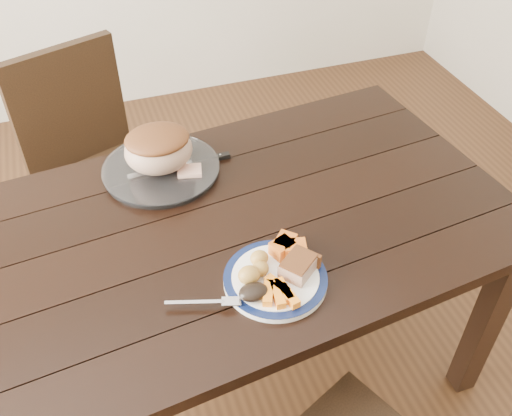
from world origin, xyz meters
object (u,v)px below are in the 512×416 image
object	(u,v)px
pork_slice	(298,267)
carving_knife	(199,162)
fork	(209,302)
chair_far	(92,159)
serving_platter	(161,170)
dining_table	(227,247)
dinner_plate	(275,279)
roast_joint	(159,150)

from	to	relation	value
pork_slice	carving_knife	size ratio (longest dim) A/B	0.26
pork_slice	fork	xyz separation A→B (m)	(-0.23, -0.02, -0.02)
chair_far	serving_platter	xyz separation A→B (m)	(0.20, -0.45, 0.23)
pork_slice	dining_table	bearing A→B (deg)	114.65
serving_platter	carving_knife	distance (m)	0.12
dinner_plate	serving_platter	bearing A→B (deg)	108.57
dining_table	roast_joint	distance (m)	0.35
chair_far	serving_platter	distance (m)	0.55
serving_platter	pork_slice	bearing A→B (deg)	-66.18
carving_knife	fork	bearing A→B (deg)	-104.86
serving_platter	fork	bearing A→B (deg)	-90.10
roast_joint	carving_knife	size ratio (longest dim) A/B	0.62
roast_joint	serving_platter	bearing A→B (deg)	180.00
fork	dinner_plate	bearing A→B (deg)	25.34
serving_platter	dining_table	bearing A→B (deg)	-66.92
dining_table	pork_slice	bearing A→B (deg)	-65.35
dining_table	fork	xyz separation A→B (m)	(-0.12, -0.26, 0.11)
dining_table	carving_knife	xyz separation A→B (m)	(-0.00, 0.28, 0.10)
dinner_plate	pork_slice	distance (m)	0.06
dining_table	pork_slice	world-z (taller)	pork_slice
pork_slice	carving_knife	world-z (taller)	pork_slice
chair_far	dining_table	bearing A→B (deg)	92.66
chair_far	fork	distance (m)	1.04
dinner_plate	serving_platter	size ratio (longest dim) A/B	0.75
dining_table	chair_far	world-z (taller)	chair_far
chair_far	roast_joint	size ratio (longest dim) A/B	4.65
serving_platter	pork_slice	xyz separation A→B (m)	(0.23, -0.52, 0.03)
dinner_plate	chair_far	bearing A→B (deg)	110.84
fork	roast_joint	distance (m)	0.55
serving_platter	fork	xyz separation A→B (m)	(-0.00, -0.54, 0.01)
fork	serving_platter	bearing A→B (deg)	107.11
fork	roast_joint	xyz separation A→B (m)	(0.00, 0.54, 0.06)
dinner_plate	carving_knife	bearing A→B (deg)	96.13
chair_far	roast_joint	bearing A→B (deg)	92.76
dinner_plate	serving_platter	distance (m)	0.55
dining_table	roast_joint	bearing A→B (deg)	113.08
chair_far	carving_knife	bearing A→B (deg)	104.37
fork	chair_far	bearing A→B (deg)	118.28
chair_far	dinner_plate	xyz separation A→B (m)	(0.37, -0.97, 0.23)
dinner_plate	serving_platter	xyz separation A→B (m)	(-0.17, 0.52, 0.00)
chair_far	fork	xyz separation A→B (m)	(0.19, -1.00, 0.25)
dinner_plate	dining_table	bearing A→B (deg)	102.98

